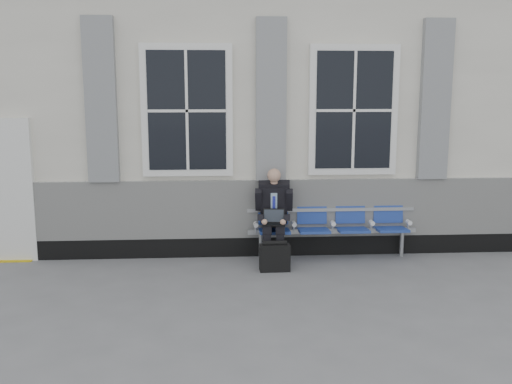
{
  "coord_description": "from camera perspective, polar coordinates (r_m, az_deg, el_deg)",
  "views": [
    {
      "loc": [
        -1.67,
        -7.12,
        2.54
      ],
      "look_at": [
        -1.16,
        0.9,
        1.11
      ],
      "focal_mm": 40.0,
      "sensor_mm": 36.0,
      "label": 1
    }
  ],
  "objects": [
    {
      "name": "briefcase",
      "position": [
        8.18,
        1.89,
        -6.52
      ],
      "size": [
        0.44,
        0.19,
        0.44
      ],
      "color": "black",
      "rests_on": "ground"
    },
    {
      "name": "bench",
      "position": [
        8.84,
        7.61,
        -3.01
      ],
      "size": [
        2.6,
        0.47,
        0.91
      ],
      "color": "#9EA0A3",
      "rests_on": "ground"
    },
    {
      "name": "ground",
      "position": [
        7.74,
        9.14,
        -9.21
      ],
      "size": [
        70.0,
        70.0,
        0.0
      ],
      "primitive_type": "plane",
      "color": "slate",
      "rests_on": "ground"
    },
    {
      "name": "businessman",
      "position": [
        8.53,
        1.8,
        -1.94
      ],
      "size": [
        0.58,
        0.78,
        1.41
      ],
      "color": "black",
      "rests_on": "ground"
    },
    {
      "name": "station_building",
      "position": [
        10.72,
        5.28,
        8.34
      ],
      "size": [
        14.4,
        4.4,
        4.49
      ],
      "color": "silver",
      "rests_on": "ground"
    }
  ]
}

